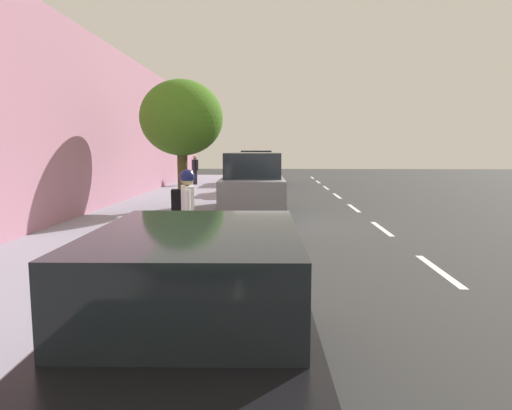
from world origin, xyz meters
name	(u,v)px	position (x,y,z in m)	size (l,w,h in m)	color
ground	(280,223)	(0.00, 0.00, 0.00)	(68.14, 68.14, 0.00)	#313131
sidewalk	(141,220)	(4.00, 0.00, 0.07)	(3.79, 42.59, 0.13)	#9493A6
curb_edge	(209,221)	(2.02, 0.00, 0.07)	(0.16, 42.59, 0.13)	gray
lane_stripe_centre	(366,217)	(-2.70, -1.29, 0.00)	(0.14, 40.00, 0.01)	white
lane_stripe_bike_edge	(260,223)	(0.55, 0.00, 0.00)	(0.12, 42.59, 0.01)	white
building_facade	(63,122)	(6.14, 0.00, 2.86)	(0.50, 42.59, 5.72)	#AF7388
parked_suv_dark_blue_nearest	(257,167)	(1.07, -13.63, 1.03)	(2.00, 4.72, 1.99)	navy
parked_sedan_silver_second	(252,179)	(1.10, -7.74, 0.75)	(1.93, 4.45, 1.52)	#B7BABF
parked_suv_grey_mid	(253,183)	(0.84, -1.66, 1.03)	(2.06, 4.75, 1.99)	slate
parked_sedan_black_far	(198,325)	(0.82, 9.50, 0.75)	(1.91, 4.44, 1.52)	black
bicycle_at_curb	(195,251)	(1.56, 5.24, 0.38)	(1.75, 0.46, 0.77)	black
cyclist_with_backpack	(186,207)	(1.78, 4.80, 1.08)	(0.46, 0.61, 1.76)	#C6B284
street_tree_near_cyclist	(182,119)	(3.22, -2.31, 3.10)	(2.73, 2.73, 4.24)	#494423
pedestrian_on_phone	(195,168)	(4.45, -12.19, 1.03)	(0.40, 0.54, 1.59)	black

